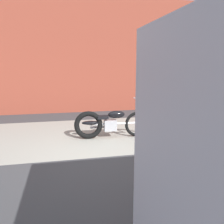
# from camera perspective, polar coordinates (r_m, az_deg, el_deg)

# --- Properties ---
(ground_plane) EXTENTS (80.00, 80.00, 0.00)m
(ground_plane) POSITION_cam_1_polar(r_m,az_deg,el_deg) (4.99, -2.95, -10.89)
(ground_plane) COLOR #38383A
(sidewalk_slab) EXTENTS (36.00, 3.50, 0.01)m
(sidewalk_slab) POSITION_cam_1_polar(r_m,az_deg,el_deg) (6.63, -5.42, -5.26)
(sidewalk_slab) COLOR gray
(sidewalk_slab) RESTS_ON ground
(brick_building_wall) EXTENTS (36.00, 0.50, 4.51)m
(brick_building_wall) POSITION_cam_1_polar(r_m,az_deg,el_deg) (9.80, -8.16, 13.30)
(brick_building_wall) COLOR brown
(brick_building_wall) RESTS_ON ground
(motorcycle_black) EXTENTS (2.01, 0.58, 1.03)m
(motorcycle_black) POSITION_cam_1_polar(r_m,az_deg,el_deg) (6.15, -1.13, -2.70)
(motorcycle_black) COLOR black
(motorcycle_black) RESTS_ON ground
(traffic_cone) EXTENTS (0.40, 0.40, 0.55)m
(traffic_cone) POSITION_cam_1_polar(r_m,az_deg,el_deg) (7.47, 24.03, -2.37)
(traffic_cone) COLOR orange
(traffic_cone) RESTS_ON ground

